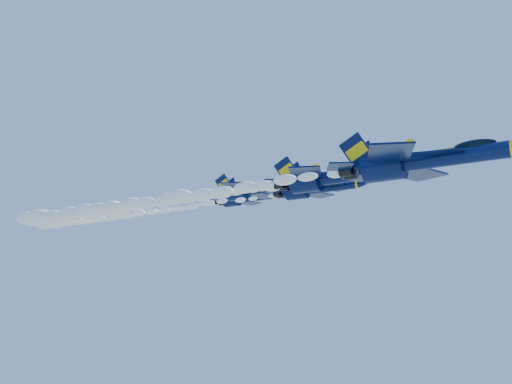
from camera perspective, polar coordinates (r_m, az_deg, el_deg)
The scene contains 10 objects.
jet_lead at distance 58.97m, azimuth 16.30°, elevation 3.05°, with size 19.52×16.01×7.25m.
smoke_trail_jet_lead at distance 74.87m, azimuth -10.33°, elevation -0.93°, with size 52.87×2.33×2.10m, color white.
jet_second at distance 76.75m, azimuth 7.64°, elevation 1.44°, with size 19.24×15.78×7.15m.
smoke_trail_jet_second at distance 95.19m, azimuth -11.92°, elevation -1.45°, with size 52.87×2.30×2.07m, color white.
jet_third at distance 82.71m, azimuth 5.99°, elevation 0.33°, with size 15.01×12.32×5.58m.
smoke_trail_jet_third at distance 100.45m, azimuth -11.30°, elevation -2.06°, with size 52.87×1.79×1.61m, color white.
jet_fourth at distance 100.83m, azimuth -0.05°, elevation 0.24°, with size 18.48×15.16×6.87m.
smoke_trail_jet_fourth at distance 121.48m, azimuth -14.14°, elevation -1.82°, with size 52.87×2.21×1.99m, color white.
jet_fifth at distance 113.34m, azimuth -1.11°, elevation -0.68°, with size 15.25×12.51×5.67m.
smoke_trail_jet_fifth at distance 133.21m, azimuth -13.29°, elevation -2.34°, with size 52.87×1.82×1.64m, color white.
Camera 1 is at (34.77, -70.29, 134.35)m, focal length 40.00 mm.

